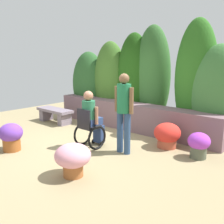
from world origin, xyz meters
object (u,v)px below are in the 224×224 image
person_standing_companion (124,108)px  flower_pot_terracotta_by_wall (73,158)px  flower_pot_purple_near (11,136)px  flower_pot_red_accent (167,135)px  person_in_wheelchair (91,121)px  stone_bench (55,114)px  flower_pot_small_foreground (199,144)px

person_standing_companion → flower_pot_terracotta_by_wall: person_standing_companion is taller
flower_pot_purple_near → flower_pot_terracotta_by_wall: flower_pot_purple_near is taller
flower_pot_red_accent → person_standing_companion: bearing=-119.7°
person_in_wheelchair → flower_pot_purple_near: (-1.16, -1.36, -0.28)m
stone_bench → flower_pot_terracotta_by_wall: size_ratio=2.10×
flower_pot_red_accent → flower_pot_terracotta_by_wall: bearing=-100.9°
flower_pot_terracotta_by_wall → flower_pot_red_accent: size_ratio=1.03×
person_in_wheelchair → flower_pot_red_accent: size_ratio=2.14×
person_in_wheelchair → flower_pot_small_foreground: 2.42m
stone_bench → flower_pot_purple_near: size_ratio=2.14×
flower_pot_terracotta_by_wall → flower_pot_red_accent: flower_pot_terracotta_by_wall is taller
flower_pot_terracotta_by_wall → flower_pot_small_foreground: size_ratio=1.17×
person_standing_companion → flower_pot_red_accent: bearing=65.3°
person_standing_companion → flower_pot_purple_near: 2.61m
flower_pot_purple_near → flower_pot_small_foreground: bearing=35.3°
flower_pot_purple_near → flower_pot_terracotta_by_wall: 2.05m
stone_bench → flower_pot_small_foreground: 4.75m
person_in_wheelchair → person_standing_companion: 0.93m
stone_bench → person_in_wheelchair: size_ratio=1.01×
flower_pot_terracotta_by_wall → flower_pot_small_foreground: bearing=60.6°
person_in_wheelchair → flower_pot_terracotta_by_wall: person_in_wheelchair is taller
flower_pot_red_accent → flower_pot_small_foreground: bearing=-9.8°
person_in_wheelchair → flower_pot_red_accent: 1.81m
flower_pot_terracotta_by_wall → flower_pot_small_foreground: 2.63m
person_in_wheelchair → flower_pot_purple_near: 1.81m
person_standing_companion → flower_pot_small_foreground: (1.36, 0.80, -0.70)m
flower_pot_purple_near → stone_bench: bearing=122.4°
flower_pot_red_accent → stone_bench: bearing=-175.8°
person_in_wheelchair → flower_pot_terracotta_by_wall: bearing=-64.4°
stone_bench → person_in_wheelchair: bearing=-17.1°
stone_bench → person_standing_companion: size_ratio=0.77×
person_in_wheelchair → flower_pot_purple_near: person_in_wheelchair is taller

